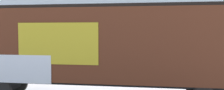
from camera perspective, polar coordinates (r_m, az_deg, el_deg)
freight_car at (r=11.03m, az=-2.78°, el=-0.17°), size 14.39×2.86×4.07m
hillside at (r=84.10m, az=6.80°, el=5.89°), size 156.93×30.08×18.53m
parked_car_green at (r=19.04m, az=-10.55°, el=-3.25°), size 4.62×2.30×1.74m
parked_car_white at (r=17.87m, az=6.73°, el=-3.70°), size 4.37×2.06×1.68m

